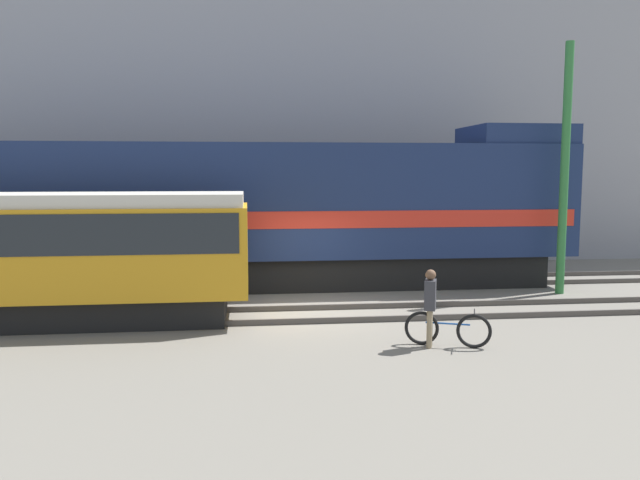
{
  "coord_description": "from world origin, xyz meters",
  "views": [
    {
      "loc": [
        -1.59,
        -15.69,
        3.6
      ],
      "look_at": [
        0.26,
        0.35,
        1.8
      ],
      "focal_mm": 35.0,
      "sensor_mm": 36.0,
      "label": 1
    }
  ],
  "objects_px": {
    "freight_locomotive": "(228,213)",
    "bicycle": "(448,329)",
    "streetcar": "(53,250)",
    "person": "(430,301)",
    "utility_pole_center": "(565,170)"
  },
  "relations": [
    {
      "from": "freight_locomotive",
      "to": "bicycle",
      "type": "height_order",
      "value": "freight_locomotive"
    },
    {
      "from": "utility_pole_center",
      "to": "freight_locomotive",
      "type": "bearing_deg",
      "value": 167.7
    },
    {
      "from": "bicycle",
      "to": "utility_pole_center",
      "type": "distance_m",
      "value": 7.85
    },
    {
      "from": "bicycle",
      "to": "person",
      "type": "distance_m",
      "value": 0.72
    },
    {
      "from": "streetcar",
      "to": "person",
      "type": "bearing_deg",
      "value": -19.65
    },
    {
      "from": "bicycle",
      "to": "person",
      "type": "xyz_separation_m",
      "value": [
        -0.38,
        -0.01,
        0.61
      ]
    },
    {
      "from": "streetcar",
      "to": "bicycle",
      "type": "distance_m",
      "value": 9.18
    },
    {
      "from": "utility_pole_center",
      "to": "streetcar",
      "type": "bearing_deg",
      "value": -171.18
    },
    {
      "from": "freight_locomotive",
      "to": "utility_pole_center",
      "type": "relative_size",
      "value": 2.97
    },
    {
      "from": "streetcar",
      "to": "utility_pole_center",
      "type": "distance_m",
      "value": 13.94
    },
    {
      "from": "streetcar",
      "to": "utility_pole_center",
      "type": "height_order",
      "value": "utility_pole_center"
    },
    {
      "from": "streetcar",
      "to": "bicycle",
      "type": "height_order",
      "value": "streetcar"
    },
    {
      "from": "freight_locomotive",
      "to": "utility_pole_center",
      "type": "bearing_deg",
      "value": -12.3
    },
    {
      "from": "bicycle",
      "to": "person",
      "type": "relative_size",
      "value": 1.04
    },
    {
      "from": "freight_locomotive",
      "to": "bicycle",
      "type": "relative_size",
      "value": 12.84
    }
  ]
}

